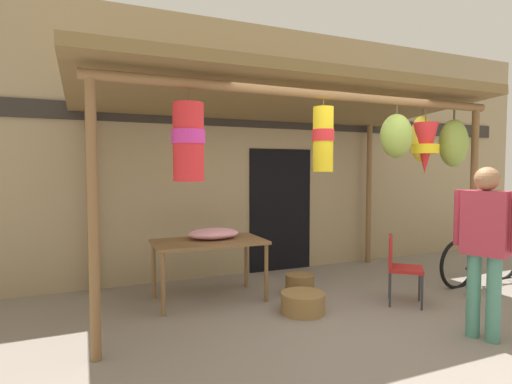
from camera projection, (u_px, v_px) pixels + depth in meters
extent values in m
plane|color=gray|center=(337.00, 319.00, 4.49)|extent=(30.00, 30.00, 0.00)
cube|color=#9E8966|center=(254.00, 150.00, 6.56)|extent=(11.71, 0.25, 3.95)
cube|color=#2D2823|center=(258.00, 120.00, 6.40)|extent=(10.54, 0.04, 0.24)
cube|color=black|center=(280.00, 210.00, 6.65)|extent=(1.10, 0.03, 2.00)
cylinder|color=brown|center=(93.00, 220.00, 3.45)|extent=(0.09, 0.09, 2.46)
cylinder|color=brown|center=(473.00, 203.00, 5.24)|extent=(0.09, 0.09, 2.46)
cylinder|color=brown|center=(90.00, 202.00, 5.38)|extent=(0.09, 0.09, 2.46)
cylinder|color=brown|center=(369.00, 194.00, 7.17)|extent=(0.09, 0.09, 2.46)
cylinder|color=brown|center=(323.00, 95.00, 4.28)|extent=(4.79, 0.10, 0.10)
cylinder|color=brown|center=(249.00, 108.00, 6.20)|extent=(4.79, 0.10, 0.10)
cube|color=olive|center=(280.00, 99.00, 5.24)|extent=(5.09, 2.60, 0.29)
cylinder|color=brown|center=(188.00, 95.00, 3.68)|extent=(0.01, 0.01, 0.14)
cylinder|color=red|center=(188.00, 142.00, 3.70)|extent=(0.28, 0.28, 0.72)
cylinder|color=#D13399|center=(188.00, 137.00, 3.70)|extent=(0.31, 0.31, 0.13)
cylinder|color=brown|center=(323.00, 103.00, 4.25)|extent=(0.01, 0.01, 0.09)
cylinder|color=yellow|center=(323.00, 140.00, 4.27)|extent=(0.22, 0.22, 0.68)
cylinder|color=red|center=(323.00, 135.00, 4.27)|extent=(0.23, 0.23, 0.12)
cylinder|color=brown|center=(426.00, 115.00, 4.88)|extent=(0.01, 0.01, 0.18)
cone|color=red|center=(425.00, 149.00, 4.90)|extent=(0.29, 0.29, 0.62)
cylinder|color=yellow|center=(425.00, 149.00, 4.90)|extent=(0.32, 0.32, 0.11)
cylinder|color=#4C3D23|center=(454.00, 115.00, 5.07)|extent=(0.02, 0.02, 0.12)
ellipsoid|color=#89A842|center=(453.00, 143.00, 5.09)|extent=(0.38, 0.32, 0.60)
cylinder|color=#4C3D23|center=(422.00, 112.00, 4.97)|extent=(0.02, 0.02, 0.08)
ellipsoid|color=yellow|center=(422.00, 139.00, 4.99)|extent=(0.29, 0.25, 0.57)
cylinder|color=#4C3D23|center=(397.00, 110.00, 4.68)|extent=(0.02, 0.02, 0.10)
ellipsoid|color=#89A842|center=(396.00, 136.00, 4.69)|extent=(0.39, 0.33, 0.51)
cube|color=brown|center=(209.00, 242.00, 5.11)|extent=(1.38, 0.78, 0.04)
cylinder|color=brown|center=(163.00, 284.00, 4.56)|extent=(0.05, 0.05, 0.73)
cylinder|color=brown|center=(266.00, 273.00, 5.07)|extent=(0.05, 0.05, 0.73)
cylinder|color=brown|center=(154.00, 270.00, 5.19)|extent=(0.05, 0.05, 0.73)
cylinder|color=brown|center=(246.00, 262.00, 5.69)|extent=(0.05, 0.05, 0.73)
ellipsoid|color=pink|center=(214.00, 234.00, 5.21)|extent=(0.66, 0.46, 0.14)
ellipsoid|color=red|center=(222.00, 233.00, 5.20)|extent=(0.30, 0.23, 0.10)
cube|color=#AD1E1E|center=(406.00, 269.00, 4.97)|extent=(0.56, 0.56, 0.04)
cube|color=#AD1E1E|center=(390.00, 252.00, 5.02)|extent=(0.29, 0.33, 0.40)
cylinder|color=#333338|center=(422.00, 292.00, 4.76)|extent=(0.03, 0.03, 0.44)
cylinder|color=#333338|center=(420.00, 284.00, 5.10)|extent=(0.03, 0.03, 0.44)
cylinder|color=#333338|center=(390.00, 289.00, 4.87)|extent=(0.03, 0.03, 0.44)
cylinder|color=#333338|center=(390.00, 281.00, 5.21)|extent=(0.03, 0.03, 0.44)
cylinder|color=brown|center=(300.00, 285.00, 5.35)|extent=(0.38, 0.38, 0.28)
cylinder|color=olive|center=(303.00, 303.00, 4.68)|extent=(0.51, 0.51, 0.24)
torus|color=black|center=(504.00, 257.00, 6.13)|extent=(0.71, 0.08, 0.71)
torus|color=black|center=(458.00, 264.00, 5.68)|extent=(0.71, 0.08, 0.71)
cylinder|color=black|center=(482.00, 246.00, 5.89)|extent=(0.88, 0.08, 0.04)
cylinder|color=black|center=(478.00, 258.00, 5.86)|extent=(0.50, 0.06, 0.31)
cylinder|color=black|center=(470.00, 236.00, 5.76)|extent=(0.03, 0.03, 0.30)
cube|color=black|center=(470.00, 225.00, 5.75)|extent=(0.20, 0.09, 0.05)
cylinder|color=#262628|center=(502.00, 226.00, 6.07)|extent=(0.05, 0.44, 0.02)
cylinder|color=#4C8E7A|center=(473.00, 295.00, 4.01)|extent=(0.13, 0.13, 0.84)
cylinder|color=#4C8E7A|center=(493.00, 299.00, 3.88)|extent=(0.13, 0.13, 0.84)
cube|color=#B23347|center=(486.00, 223.00, 3.90)|extent=(0.34, 0.45, 0.63)
cylinder|color=#B23347|center=(458.00, 217.00, 4.09)|extent=(0.08, 0.08, 0.56)
sphere|color=#9E704C|center=(487.00, 179.00, 3.88)|extent=(0.23, 0.23, 0.23)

